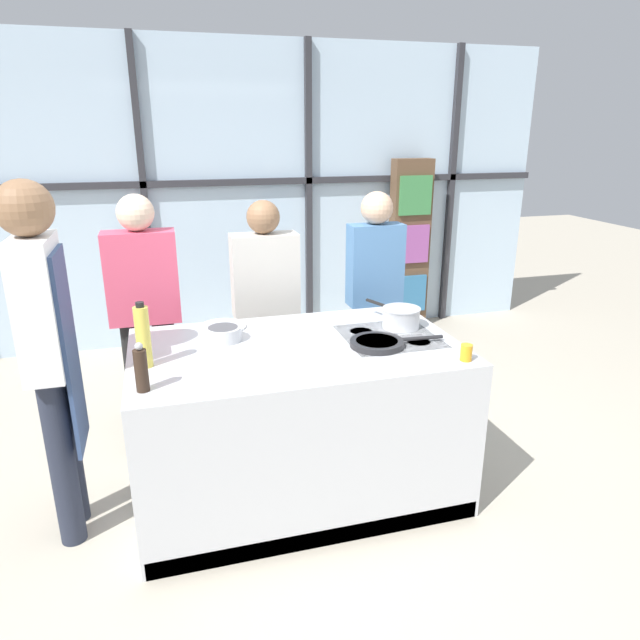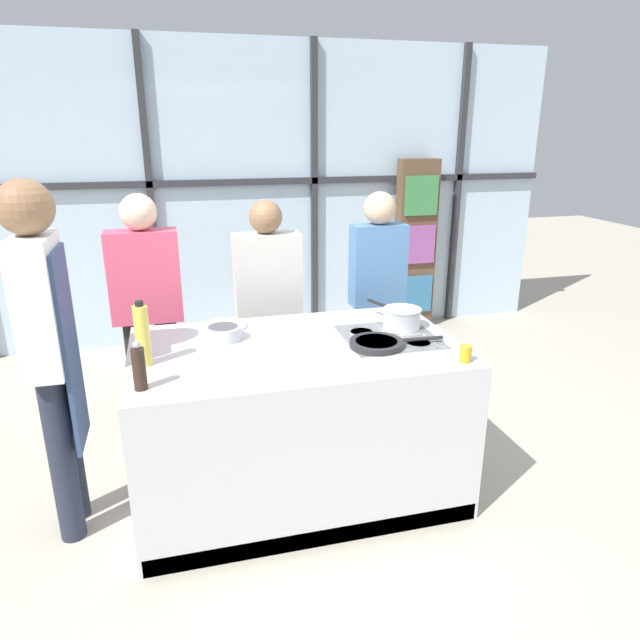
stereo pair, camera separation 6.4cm
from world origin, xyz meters
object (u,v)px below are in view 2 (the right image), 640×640
(spectator_center_right, at_px, (377,288))
(white_plate, at_px, (223,326))
(frying_pan, at_px, (378,343))
(mixing_bowl, at_px, (223,333))
(chef, at_px, (48,339))
(oil_bottle, at_px, (142,335))
(spectator_far_left, at_px, (148,304))
(spectator_center_left, at_px, (268,302))
(juice_glass_near, at_px, (466,354))
(saucepan, at_px, (402,317))
(pepper_grinder, at_px, (139,368))

(spectator_center_right, height_order, white_plate, spectator_center_right)
(frying_pan, bearing_deg, mixing_bowl, 158.46)
(chef, relative_size, oil_bottle, 5.45)
(spectator_center_right, relative_size, white_plate, 5.82)
(spectator_center_right, xyz_separation_m, oil_bottle, (-1.58, -0.97, 0.13))
(spectator_far_left, relative_size, spectator_center_left, 1.04)
(spectator_center_right, bearing_deg, frying_pan, 70.19)
(spectator_center_right, bearing_deg, spectator_center_left, -0.00)
(spectator_center_left, height_order, juice_glass_near, spectator_center_left)
(white_plate, xyz_separation_m, oil_bottle, (-0.43, -0.48, 0.15))
(frying_pan, relative_size, mixing_bowl, 2.59)
(spectator_center_right, relative_size, mixing_bowl, 7.92)
(chef, distance_m, spectator_far_left, 1.03)
(white_plate, distance_m, juice_glass_near, 1.42)
(spectator_far_left, relative_size, saucepan, 4.12)
(spectator_center_left, relative_size, juice_glass_near, 18.45)
(spectator_center_left, xyz_separation_m, pepper_grinder, (-0.80, -1.25, 0.12))
(spectator_center_right, xyz_separation_m, white_plate, (-1.15, -0.49, -0.02))
(frying_pan, height_order, oil_bottle, oil_bottle)
(oil_bottle, bearing_deg, chef, 175.71)
(spectator_center_right, height_order, pepper_grinder, spectator_center_right)
(mixing_bowl, xyz_separation_m, oil_bottle, (-0.41, -0.26, 0.12))
(juice_glass_near, bearing_deg, spectator_far_left, 139.93)
(oil_bottle, xyz_separation_m, juice_glass_near, (1.57, -0.36, -0.12))
(spectator_center_left, bearing_deg, spectator_center_right, 180.00)
(pepper_grinder, bearing_deg, saucepan, 18.30)
(oil_bottle, bearing_deg, frying_pan, -2.54)
(frying_pan, relative_size, white_plate, 1.90)
(spectator_center_right, height_order, mixing_bowl, spectator_center_right)
(spectator_far_left, bearing_deg, white_plate, 132.22)
(spectator_center_right, distance_m, mixing_bowl, 1.36)
(spectator_far_left, relative_size, mixing_bowl, 8.07)
(saucepan, bearing_deg, spectator_center_right, 80.56)
(chef, relative_size, frying_pan, 3.45)
(spectator_center_left, distance_m, juice_glass_near, 1.55)
(saucepan, distance_m, juice_glass_near, 0.58)
(white_plate, bearing_deg, pepper_grinder, -120.15)
(spectator_far_left, height_order, frying_pan, spectator_far_left)
(chef, distance_m, white_plate, 0.99)
(spectator_center_left, xyz_separation_m, saucepan, (0.67, -0.77, 0.08))
(spectator_center_left, xyz_separation_m, juice_glass_near, (0.79, -1.33, 0.06))
(saucepan, relative_size, pepper_grinder, 1.71)
(mixing_bowl, bearing_deg, saucepan, -3.48)
(chef, distance_m, frying_pan, 1.66)
(white_plate, bearing_deg, juice_glass_near, -36.47)
(saucepan, distance_m, white_plate, 1.06)
(spectator_far_left, distance_m, oil_bottle, 0.97)
(spectator_far_left, relative_size, white_plate, 5.93)
(spectator_center_left, distance_m, mixing_bowl, 0.80)
(spectator_far_left, bearing_deg, spectator_center_left, -180.00)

